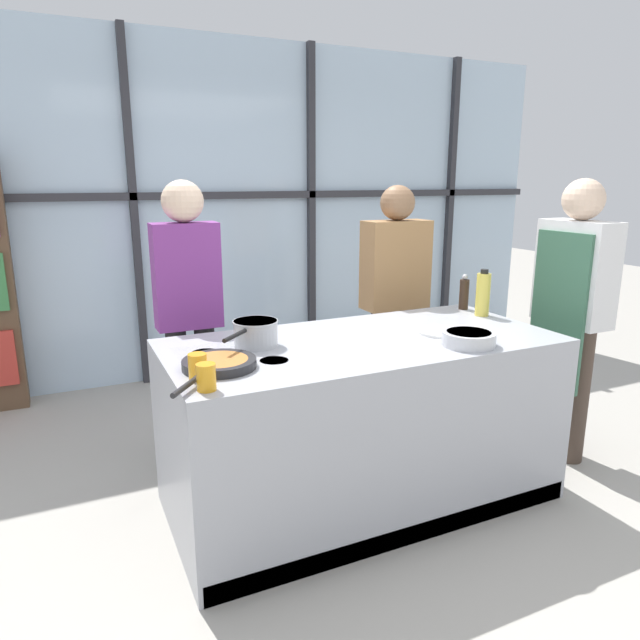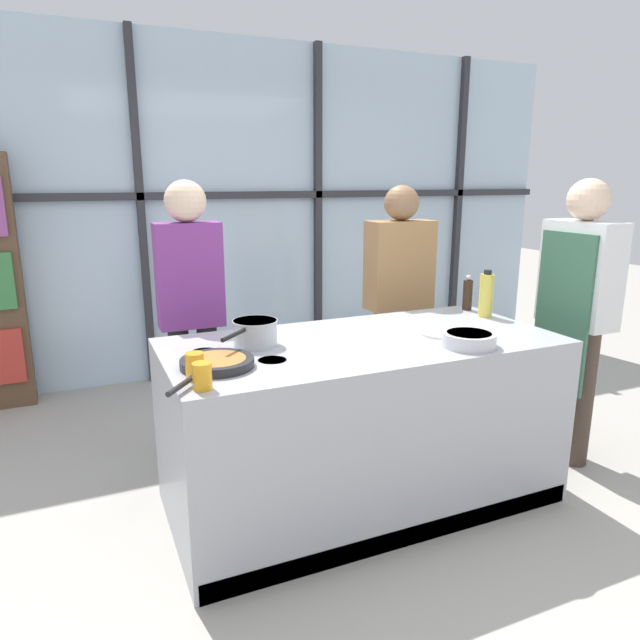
{
  "view_description": "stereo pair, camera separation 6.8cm",
  "coord_description": "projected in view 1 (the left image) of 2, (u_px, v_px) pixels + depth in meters",
  "views": [
    {
      "loc": [
        -1.37,
        -2.41,
        1.68
      ],
      "look_at": [
        -0.2,
        0.1,
        0.99
      ],
      "focal_mm": 32.0,
      "sensor_mm": 36.0,
      "label": 1
    },
    {
      "loc": [
        -1.31,
        -2.44,
        1.68
      ],
      "look_at": [
        -0.2,
        0.1,
        0.99
      ],
      "focal_mm": 32.0,
      "sensor_mm": 36.0,
      "label": 2
    }
  ],
  "objects": [
    {
      "name": "ground_plane",
      "position": [
        360.0,
        497.0,
        3.09
      ],
      "size": [
        18.0,
        18.0,
        0.0
      ],
      "primitive_type": "plane",
      "color": "#ADA89E"
    },
    {
      "name": "back_window_wall",
      "position": [
        227.0,
        211.0,
        4.86
      ],
      "size": [
        6.4,
        0.1,
        2.8
      ],
      "color": "silver",
      "rests_on": "ground_plane"
    },
    {
      "name": "demo_island",
      "position": [
        362.0,
        421.0,
        2.98
      ],
      "size": [
        1.98,
        0.93,
        0.89
      ],
      "color": "#A8AAB2",
      "rests_on": "ground_plane"
    },
    {
      "name": "chef",
      "position": [
        571.0,
        305.0,
        3.36
      ],
      "size": [
        0.24,
        0.45,
        1.68
      ],
      "rotation": [
        0.0,
        0.0,
        1.57
      ],
      "color": "#47382D",
      "rests_on": "ground_plane"
    },
    {
      "name": "spectator_far_left",
      "position": [
        188.0,
        303.0,
        3.28
      ],
      "size": [
        0.37,
        0.23,
        1.67
      ],
      "rotation": [
        0.0,
        0.0,
        3.14
      ],
      "color": "black",
      "rests_on": "ground_plane"
    },
    {
      "name": "spectator_center_left",
      "position": [
        395.0,
        293.0,
        3.87
      ],
      "size": [
        0.45,
        0.23,
        1.64
      ],
      "rotation": [
        0.0,
        0.0,
        3.14
      ],
      "color": "#232838",
      "rests_on": "ground_plane"
    },
    {
      "name": "frying_pan",
      "position": [
        219.0,
        364.0,
        2.43
      ],
      "size": [
        0.43,
        0.49,
        0.04
      ],
      "color": "#232326",
      "rests_on": "demo_island"
    },
    {
      "name": "saucepan",
      "position": [
        255.0,
        333.0,
        2.75
      ],
      "size": [
        0.33,
        0.32,
        0.13
      ],
      "color": "silver",
      "rests_on": "demo_island"
    },
    {
      "name": "white_plate",
      "position": [
        440.0,
        332.0,
        2.99
      ],
      "size": [
        0.24,
        0.24,
        0.01
      ],
      "primitive_type": "cylinder",
      "color": "white",
      "rests_on": "demo_island"
    },
    {
      "name": "mixing_bowl",
      "position": [
        469.0,
        338.0,
        2.77
      ],
      "size": [
        0.26,
        0.26,
        0.07
      ],
      "color": "silver",
      "rests_on": "demo_island"
    },
    {
      "name": "oil_bottle",
      "position": [
        483.0,
        294.0,
        3.35
      ],
      "size": [
        0.08,
        0.08,
        0.28
      ],
      "color": "#E0CC4C",
      "rests_on": "demo_island"
    },
    {
      "name": "pepper_grinder",
      "position": [
        464.0,
        293.0,
        3.52
      ],
      "size": [
        0.06,
        0.06,
        0.22
      ],
      "color": "#332319",
      "rests_on": "demo_island"
    },
    {
      "name": "juice_glass_near",
      "position": [
        206.0,
        377.0,
        2.17
      ],
      "size": [
        0.08,
        0.08,
        0.11
      ],
      "primitive_type": "cylinder",
      "color": "orange",
      "rests_on": "demo_island"
    },
    {
      "name": "juice_glass_far",
      "position": [
        198.0,
        366.0,
        2.3
      ],
      "size": [
        0.08,
        0.08,
        0.11
      ],
      "primitive_type": "cylinder",
      "color": "orange",
      "rests_on": "demo_island"
    }
  ]
}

